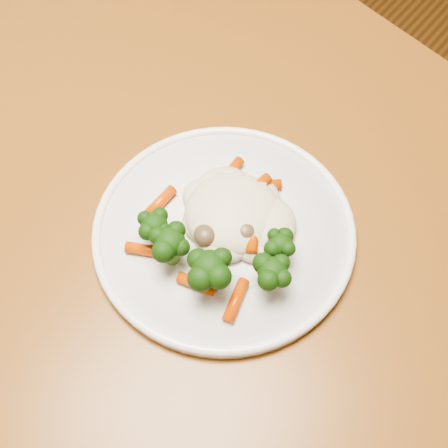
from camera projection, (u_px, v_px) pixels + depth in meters
name	position (u px, v px, depth m)	size (l,w,h in m)	color
dining_table	(236.00, 334.00, 0.63)	(1.46, 1.12, 0.75)	brown
plate	(224.00, 231.00, 0.60)	(0.28, 0.28, 0.01)	white
meal	(224.00, 229.00, 0.57)	(0.18, 0.17, 0.05)	beige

